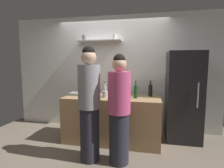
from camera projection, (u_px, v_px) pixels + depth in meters
ground_plane at (98, 152)px, 3.06m from camera, size 5.28×5.28×0.00m
back_wall_assembly at (112, 73)px, 4.12m from camera, size 4.80×0.32×2.60m
refrigerator at (183, 96)px, 3.48m from camera, size 0.65×0.67×1.76m
counter at (112, 119)px, 3.45m from camera, size 1.83×0.73×0.88m
baking_pan at (78, 94)px, 3.59m from camera, size 0.34×0.24×0.05m
utensil_holder at (105, 94)px, 3.35m from camera, size 0.11×0.11×0.22m
wine_bottle_dark_glass at (150, 90)px, 3.46m from camera, size 0.08×0.08×0.32m
wine_bottle_pale_glass at (105, 90)px, 3.55m from camera, size 0.07×0.07×0.28m
wine_bottle_amber_glass at (95, 93)px, 3.15m from camera, size 0.08×0.08×0.30m
wine_bottle_green_glass at (136, 92)px, 3.25m from camera, size 0.07×0.07×0.33m
water_bottle_plastic at (90, 89)px, 3.71m from camera, size 0.09×0.09×0.23m
person_pink_top at (119, 110)px, 2.63m from camera, size 0.34×0.34×1.66m
person_grey_hoodie at (89, 105)px, 2.70m from camera, size 0.34×0.34×1.78m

